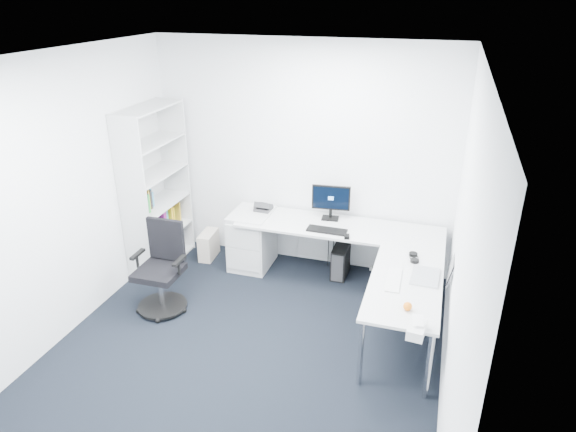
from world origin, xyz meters
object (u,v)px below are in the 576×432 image
(bookshelf, at_px, (155,189))
(monitor, at_px, (331,202))
(task_chair, at_px, (158,270))
(laptop, at_px, (427,265))
(l_desk, at_px, (332,266))

(bookshelf, xyz_separation_m, monitor, (2.03, 0.45, -0.09))
(task_chair, bearing_deg, monitor, 41.09)
(bookshelf, distance_m, laptop, 3.25)
(bookshelf, height_order, laptop, bookshelf)
(l_desk, relative_size, bookshelf, 1.19)
(bookshelf, height_order, monitor, bookshelf)
(monitor, bearing_deg, laptop, -48.22)
(l_desk, relative_size, laptop, 6.29)
(l_desk, distance_m, monitor, 0.76)
(bookshelf, bearing_deg, l_desk, -1.32)
(bookshelf, distance_m, monitor, 2.08)
(task_chair, xyz_separation_m, laptop, (2.67, 0.32, 0.33))
(monitor, relative_size, laptop, 1.19)
(monitor, xyz_separation_m, laptop, (1.15, -1.04, -0.08))
(bookshelf, xyz_separation_m, task_chair, (0.52, -0.91, -0.50))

